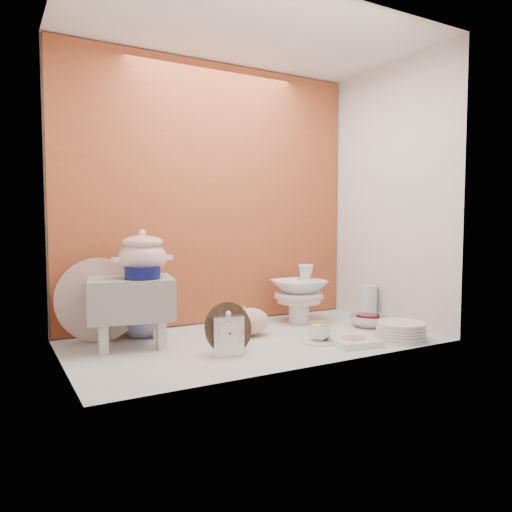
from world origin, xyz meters
The scene contains 17 objects.
ground centered at (0.00, 0.00, 0.00)m, with size 1.80×1.80×0.00m, color silver.
niche_shell centered at (0.00, 0.18, 0.93)m, with size 1.86×1.03×1.53m.
step_stool centered at (-0.56, 0.20, 0.16)m, with size 0.39×0.33×0.33m, color silver, non-canonical shape.
soup_tureen centered at (-0.51, 0.17, 0.44)m, with size 0.27×0.27×0.23m, color white, non-canonical shape.
cobalt_bowl centered at (-0.53, 0.12, 0.36)m, with size 0.16×0.16×0.06m, color #0A0E4C.
floral_platter centered at (-0.68, 0.35, 0.21)m, with size 0.42×0.05×0.42m, color silver, non-canonical shape.
blue_white_vase centered at (-0.46, 0.36, 0.13)m, with size 0.25×0.25×0.26m, color white.
lacquer_tray centered at (-0.22, -0.16, 0.12)m, with size 0.24×0.08×0.23m, color black, non-canonical shape.
mantel_clock centered at (-0.24, -0.19, 0.10)m, with size 0.13×0.05×0.20m, color silver.
plush_pig centered at (0.02, 0.09, 0.08)m, with size 0.26×0.18×0.16m, color #D5A596.
teacup_saucer centered at (0.25, -0.20, 0.01)m, with size 0.18×0.18×0.01m, color white.
gold_rim_teacup centered at (0.25, -0.20, 0.06)m, with size 0.11×0.11×0.09m, color white.
lattice_dish centered at (0.38, -0.30, 0.01)m, with size 0.21×0.21×0.03m, color white.
dinner_plate_stack centered at (0.64, -0.35, 0.04)m, with size 0.26×0.26×0.09m, color white.
crystal_bowl centered at (0.71, -0.04, 0.03)m, with size 0.21×0.21×0.07m, color silver.
clear_glass_vase centered at (0.84, 0.10, 0.11)m, with size 0.11×0.11×0.21m, color silver.
porcelain_tower centered at (0.44, 0.25, 0.17)m, with size 0.30×0.30×0.34m, color white, non-canonical shape.
Camera 1 is at (-1.15, -2.08, 0.59)m, focal length 33.85 mm.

